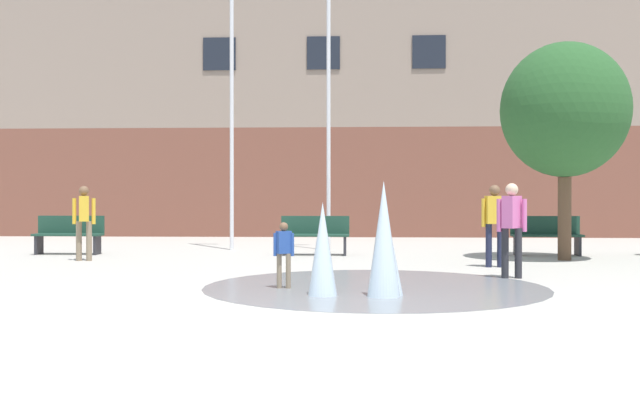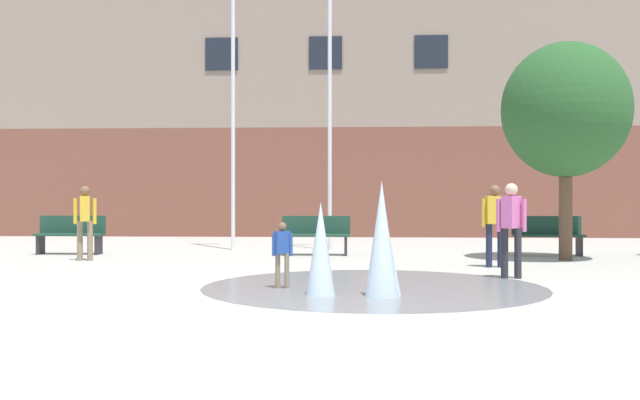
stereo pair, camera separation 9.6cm
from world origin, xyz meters
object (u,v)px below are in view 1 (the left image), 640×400
(park_bench_far_left, at_px, (69,234))
(adult_near_bench, at_px, (495,219))
(park_bench_under_right_flagpole, at_px, (315,235))
(street_tree_near_building, at_px, (565,110))
(flagpole_left, at_px, (233,75))
(teen_by_trashcan, at_px, (84,217))
(flagpole_right, at_px, (330,87))
(park_bench_near_trashcan, at_px, (546,235))
(adult_in_red, at_px, (512,223))
(child_in_fountain, at_px, (284,250))

(park_bench_far_left, relative_size, adult_near_bench, 1.01)
(park_bench_under_right_flagpole, relative_size, street_tree_near_building, 0.34)
(flagpole_left, distance_m, street_tree_near_building, 8.19)
(teen_by_trashcan, relative_size, street_tree_near_building, 0.34)
(teen_by_trashcan, relative_size, flagpole_right, 0.20)
(park_bench_far_left, xyz_separation_m, street_tree_near_building, (11.24, -1.07, 2.73))
(park_bench_near_trashcan, relative_size, adult_near_bench, 1.01)
(park_bench_near_trashcan, relative_size, flagpole_left, 0.19)
(park_bench_far_left, distance_m, adult_in_red, 10.51)
(park_bench_near_trashcan, xyz_separation_m, adult_near_bench, (-1.73, -2.98, 0.45))
(flagpole_right, bearing_deg, park_bench_far_left, -164.92)
(adult_near_bench, bearing_deg, teen_by_trashcan, 164.25)
(child_in_fountain, relative_size, flagpole_left, 0.12)
(teen_by_trashcan, distance_m, flagpole_right, 6.91)
(child_in_fountain, bearing_deg, teen_by_trashcan, 105.77)
(teen_by_trashcan, xyz_separation_m, flagpole_left, (2.62, 3.38, 3.54))
(adult_near_bench, xyz_separation_m, teen_by_trashcan, (-8.45, 1.00, 0.00))
(park_bench_under_right_flagpole, bearing_deg, flagpole_left, 143.97)
(park_bench_far_left, height_order, adult_near_bench, adult_near_bench)
(adult_near_bench, bearing_deg, park_bench_near_trashcan, 50.86)
(park_bench_under_right_flagpole, xyz_separation_m, street_tree_near_building, (5.42, -1.12, 2.73))
(park_bench_near_trashcan, height_order, flagpole_right, flagpole_right)
(street_tree_near_building, bearing_deg, adult_in_red, -117.13)
(park_bench_far_left, xyz_separation_m, park_bench_near_trashcan, (11.19, 0.24, 0.00))
(park_bench_under_right_flagpole, xyz_separation_m, flagpole_left, (-2.20, 1.60, 4.00))
(park_bench_far_left, height_order, street_tree_near_building, street_tree_near_building)
(child_in_fountain, bearing_deg, flagpole_right, 56.72)
(adult_in_red, bearing_deg, park_bench_under_right_flagpole, -104.45)
(adult_near_bench, bearing_deg, park_bench_far_left, 154.86)
(street_tree_near_building, bearing_deg, adult_near_bench, -137.04)
(street_tree_near_building, bearing_deg, flagpole_left, 160.37)
(flagpole_right, bearing_deg, adult_in_red, -62.59)
(park_bench_far_left, relative_size, adult_in_red, 1.01)
(adult_in_red, bearing_deg, flagpole_left, -99.14)
(adult_near_bench, distance_m, flagpole_left, 8.11)
(park_bench_near_trashcan, xyz_separation_m, teen_by_trashcan, (-10.18, -1.98, 0.45))
(park_bench_under_right_flagpole, bearing_deg, adult_in_red, -53.01)
(adult_in_red, xyz_separation_m, flagpole_right, (-3.29, 6.34, 3.21))
(adult_in_red, bearing_deg, teen_by_trashcan, -70.84)
(park_bench_near_trashcan, bearing_deg, adult_near_bench, -120.12)
(child_in_fountain, distance_m, flagpole_left, 9.05)
(park_bench_far_left, xyz_separation_m, flagpole_right, (6.10, 1.65, 3.66))
(adult_near_bench, distance_m, teen_by_trashcan, 8.51)
(adult_in_red, relative_size, adult_near_bench, 1.00)
(park_bench_far_left, bearing_deg, street_tree_near_building, -5.45)
(teen_by_trashcan, bearing_deg, flagpole_right, 102.98)
(park_bench_near_trashcan, xyz_separation_m, adult_in_red, (-1.80, -4.93, 0.45))
(child_in_fountain, bearing_deg, street_tree_near_building, 12.63)
(child_in_fountain, xyz_separation_m, street_tree_near_building, (5.53, 5.17, 2.63))
(teen_by_trashcan, bearing_deg, child_in_fountain, 25.66)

